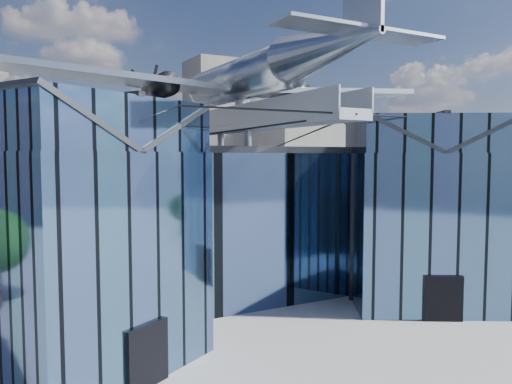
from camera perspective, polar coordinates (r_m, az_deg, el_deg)
name	(u,v)px	position (r m, az deg, el deg)	size (l,w,h in m)	color
ground_plane	(273,321)	(29.06, 1.93, -14.57)	(120.00, 120.00, 0.00)	gray
museum	(229,213)	(32.89, -3.16, -2.46)	(32.88, 24.50, 17.60)	#44648C
bg_towers	(107,151)	(75.82, -16.70, 4.51)	(77.00, 24.50, 26.00)	slate
tree_side_e	(511,215)	(54.40, 27.16, -2.37)	(4.29, 4.29, 5.27)	#321D14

